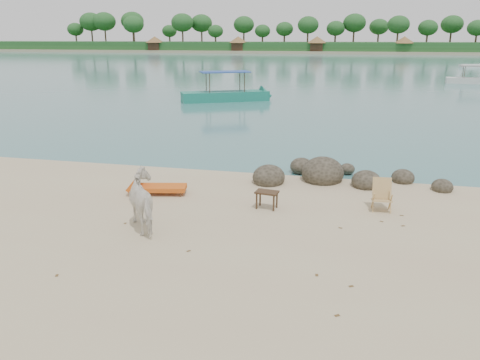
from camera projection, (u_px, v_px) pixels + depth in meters
The scene contains 12 objects.
water at pixel (336, 60), 94.61m from camera, with size 400.00×400.00×0.00m, color #366C6D.
far_shore at pixel (343, 50), 169.15m from camera, with size 420.00×90.00×1.40m, color tan.
far_scenery at pixel (342, 42), 137.19m from camera, with size 420.00×18.00×9.50m.
boulders at pixel (327, 176), 15.50m from camera, with size 6.25×2.77×1.05m.
cow at pixel (146, 202), 11.52m from camera, with size 0.76×1.68×1.42m, color white.
side_table at pixel (267, 201), 12.96m from camera, with size 0.61×0.39×0.49m, color #361E15, non-canonical shape.
lounge_chair at pixel (161, 186), 14.16m from camera, with size 1.90×0.67×0.57m, color #D05618, non-canonical shape.
deck_chair at pixel (382, 197), 12.74m from camera, with size 0.55×0.61×0.87m, color tan, non-canonical shape.
boat_near at pixel (225, 76), 34.73m from camera, with size 7.33×1.65×3.55m, color #1A7763, non-canonical shape.
boat_mid at pixel (476, 69), 47.88m from camera, with size 6.01×1.35×2.93m, color silver, non-canonical shape.
boat_far at pixel (472, 65), 74.02m from camera, with size 4.76×1.07×0.55m, color silver, non-canonical shape.
dead_leaves at pixel (282, 248), 10.61m from camera, with size 7.44×6.73×0.00m.
Camera 1 is at (2.80, -9.45, 4.61)m, focal length 35.00 mm.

